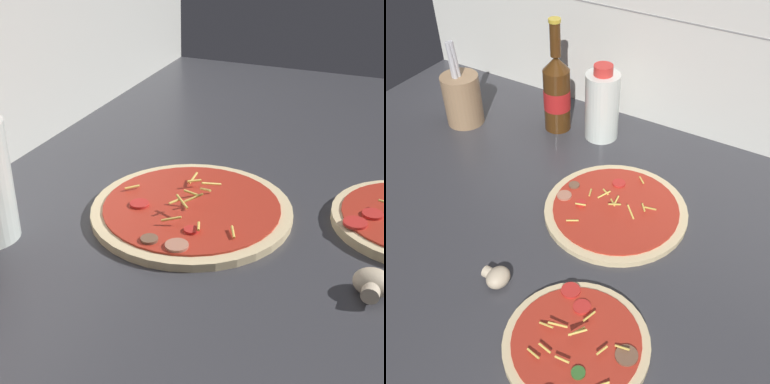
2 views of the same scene
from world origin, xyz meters
The scene contains 8 objects.
counter_slab centered at (0.00, 0.00, 1.25)cm, with size 160.00×90.00×2.50cm.
tile_backsplash centered at (0.00, 45.50, 30.00)cm, with size 160.00×1.13×60.00cm.
pizza_near centered at (8.79, -21.34, 3.37)cm, with size 23.42×23.42×4.93cm.
pizza_far centered at (0.35, 9.26, 3.24)cm, with size 29.51×29.51×4.80cm.
beer_bottle centered at (-27.56, 30.43, 12.67)cm, with size 6.69×6.69×28.26cm.
oil_bottle centered at (-16.17, 32.69, 11.27)cm, with size 8.28×8.28×19.08cm.
mushroom_left centered at (-9.74, -17.65, 4.16)cm, with size 4.97×4.73×3.31cm.
utensil_crock centered at (-49.76, 20.55, 9.32)cm, with size 9.44×9.44×22.01cm.
Camera 2 is at (30.19, -57.11, 70.98)cm, focal length 45.00 mm.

